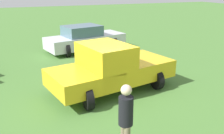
% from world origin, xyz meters
% --- Properties ---
extents(ground_plane, '(80.00, 80.00, 0.00)m').
position_xyz_m(ground_plane, '(0.00, 0.00, 0.00)').
color(ground_plane, '#477533').
extents(pickup_truck, '(2.95, 4.88, 1.78)m').
position_xyz_m(pickup_truck, '(-0.09, 0.23, 0.91)').
color(pickup_truck, black).
rests_on(pickup_truck, ground_plane).
extents(sedan_far, '(2.85, 4.97, 1.50)m').
position_xyz_m(sedan_far, '(-6.26, 1.14, 0.70)').
color(sedan_far, black).
rests_on(sedan_far, ground_plane).
extents(person_visitor, '(0.34, 0.34, 1.79)m').
position_xyz_m(person_visitor, '(3.58, -0.86, 1.02)').
color(person_visitor, '#7A6B51').
rests_on(person_visitor, ground_plane).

